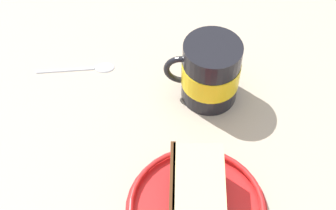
# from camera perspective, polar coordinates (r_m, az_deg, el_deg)

# --- Properties ---
(ground_plane) EXTENTS (1.25, 1.25, 0.03)m
(ground_plane) POSITION_cam_1_polar(r_m,az_deg,el_deg) (0.67, -0.87, -6.17)
(ground_plane) COLOR tan
(small_plate) EXTENTS (0.17, 0.17, 0.01)m
(small_plate) POSITION_cam_1_polar(r_m,az_deg,el_deg) (0.61, 3.60, -11.72)
(small_plate) COLOR red
(small_plate) RESTS_ON ground_plane
(cake_slice) EXTENTS (0.12, 0.11, 0.06)m
(cake_slice) POSITION_cam_1_polar(r_m,az_deg,el_deg) (0.58, 3.49, -10.29)
(cake_slice) COLOR #472814
(cake_slice) RESTS_ON small_plate
(tea_mug) EXTENTS (0.08, 0.10, 0.10)m
(tea_mug) POSITION_cam_1_polar(r_m,az_deg,el_deg) (0.68, 4.93, 3.88)
(tea_mug) COLOR black
(tea_mug) RESTS_ON ground_plane
(teaspoon) EXTENTS (0.06, 0.11, 0.01)m
(teaspoon) POSITION_cam_1_polar(r_m,az_deg,el_deg) (0.75, -8.82, 4.37)
(teaspoon) COLOR silver
(teaspoon) RESTS_ON ground_plane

